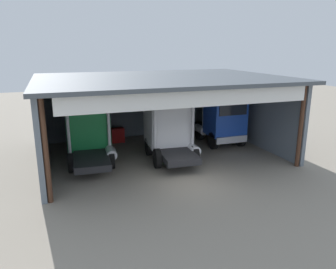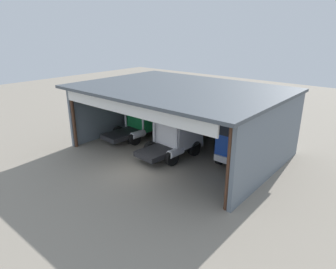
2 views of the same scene
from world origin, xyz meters
name	(u,v)px [view 1 (image 1 of 2)]	position (x,y,z in m)	size (l,w,h in m)	color
ground_plane	(191,183)	(0.00, 0.00, 0.00)	(80.00, 80.00, 0.00)	gray
workshop_shed	(156,98)	(0.00, 5.67, 3.42)	(14.33, 10.56, 4.86)	slate
truck_green_center_left_bay	(89,133)	(-4.30, 5.12, 1.69)	(2.71, 5.32, 3.61)	#197F3D
truck_white_left_bay	(169,126)	(0.28, 4.04, 1.95)	(2.75, 5.02, 3.74)	white
truck_blue_yard_outside	(222,118)	(4.62, 5.35, 1.89)	(2.50, 4.76, 3.71)	#1E47B7
oil_drum	(115,135)	(-2.16, 8.64, 0.44)	(0.58, 0.58, 0.89)	gold
tool_cart	(118,135)	(-2.02, 8.41, 0.50)	(0.90, 0.60, 1.00)	red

